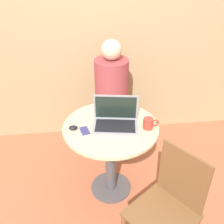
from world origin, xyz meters
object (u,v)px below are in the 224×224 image
at_px(cell_phone, 85,131).
at_px(chair_empty, 168,207).
at_px(laptop, 115,120).
at_px(person_seated, 112,104).

bearing_deg(cell_phone, chair_empty, -46.20).
bearing_deg(cell_phone, laptop, 12.69).
bearing_deg(chair_empty, cell_phone, 133.80).
bearing_deg(laptop, chair_empty, -65.17).
relative_size(chair_empty, person_seated, 0.70).
bearing_deg(cell_phone, person_seated, 67.99).
bearing_deg(laptop, cell_phone, -167.31).
bearing_deg(laptop, person_seated, 86.05).
xyz_separation_m(cell_phone, chair_empty, (0.54, -0.56, -0.29)).
relative_size(cell_phone, person_seated, 0.09).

